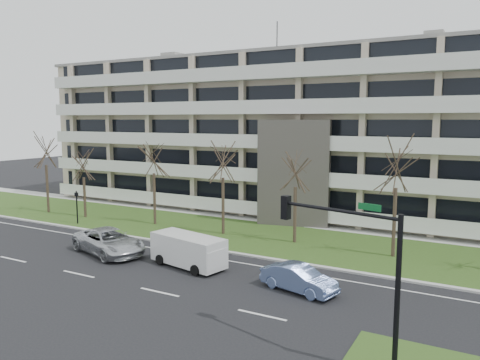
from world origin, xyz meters
The scene contains 17 objects.
ground centered at (0.00, 0.00, 0.00)m, with size 160.00×160.00×0.00m, color black.
grass_verge centered at (0.00, 13.00, 0.03)m, with size 90.00×10.00×0.06m, color #2E4818.
curb centered at (0.00, 8.00, 0.06)m, with size 90.00×0.35×0.12m, color #B2B2AD.
sidewalk centered at (0.00, 18.50, 0.04)m, with size 90.00×2.00×0.08m, color #B2B2AD.
lane_edge_line centered at (0.00, 6.50, 0.01)m, with size 90.00×0.12×0.01m, color white.
apartment_building centered at (-0.01, 25.32, 7.61)m, with size 60.50×15.10×18.75m.
silver_pickup centered at (-7.50, 4.02, 0.84)m, with size 2.78×6.04×1.68m, color #BABDC2.
blue_sedan centered at (6.34, 3.69, 0.70)m, with size 1.47×4.23×1.39m, color #738CC8.
white_van centered at (-1.13, 4.31, 1.17)m, with size 5.29×2.84×1.95m.
traffic_signal centered at (10.72, -1.97, 3.92)m, with size 5.10×1.51×6.05m.
pedestrian_signal centered at (-16.44, 9.35, 1.85)m, with size 0.33×0.30×2.90m.
tree_0 centered at (-22.85, 11.52, 6.48)m, with size 4.16×4.16×8.33m.
tree_1 centered at (-17.96, 11.64, 5.20)m, with size 3.34×3.34×6.69m.
tree_2 centered at (-10.46, 12.50, 6.18)m, with size 3.98×3.98×7.95m.
tree_3 centered at (-3.51, 12.36, 6.25)m, with size 4.02×4.02×8.04m.
tree_4 centered at (2.43, 12.66, 5.77)m, with size 3.71×3.71×7.42m.
tree_5 centered at (9.48, 12.48, 6.40)m, with size 4.12×4.12×8.23m.
Camera 1 is at (15.12, -18.61, 9.02)m, focal length 35.00 mm.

